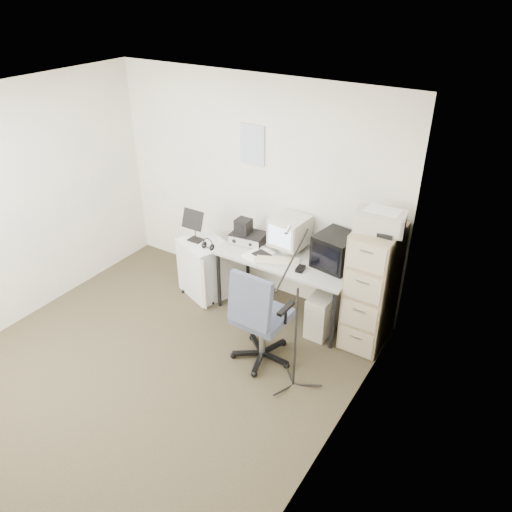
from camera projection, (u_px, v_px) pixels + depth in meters
The scene contains 23 objects.
floor at pixel (158, 366), 4.92m from camera, with size 3.60×3.60×0.01m, color #2C261D.
ceiling at pixel (124, 109), 3.67m from camera, with size 3.60×3.60×0.01m, color white.
wall_back at pixel (255, 188), 5.61m from camera, with size 3.60×0.02×2.50m, color white.
wall_left at pixel (13, 209), 5.12m from camera, with size 0.02×3.60×2.50m, color white.
wall_right at pixel (336, 324), 3.47m from camera, with size 0.02×3.60×2.50m, color white.
wall_calendar at pixel (252, 145), 5.37m from camera, with size 0.30×0.02×0.44m, color white.
filing_cabinet at pixel (372, 287), 4.95m from camera, with size 0.40×0.60×1.30m, color gray.
printer at pixel (380, 221), 4.57m from camera, with size 0.45×0.31×0.17m, color #B7B398.
desk at pixel (286, 285), 5.51m from camera, with size 1.50×0.70×0.73m, color gray.
crt_monitor at pixel (290, 234), 5.35m from camera, with size 0.35×0.37×0.39m, color #B7B398.
crt_tv at pixel (336, 250), 5.08m from camera, with size 0.38×0.40×0.35m, color black.
desk_speaker at pixel (315, 254), 5.20m from camera, with size 0.09×0.09×0.16m, color beige.
keyboard at pixel (277, 261), 5.22m from camera, with size 0.47×0.17×0.03m, color #B7B398.
mouse at pixel (300, 269), 5.07m from camera, with size 0.07×0.12×0.04m, color black.
radio_receiver at pixel (248, 238), 5.58m from camera, with size 0.38×0.27×0.11m, color black.
radio_speaker at pixel (243, 226), 5.52m from camera, with size 0.16×0.15×0.16m, color black.
papers at pixel (259, 255), 5.33m from camera, with size 0.22×0.31×0.02m, color white.
pc_tower at pixel (324, 311), 5.30m from camera, with size 0.22×0.50×0.47m, color #B7B398.
office_chair at pixel (262, 314), 4.75m from camera, with size 0.62×0.62×1.07m, color #3D455E.
side_cart at pixel (205, 268), 5.87m from camera, with size 0.55×0.44×0.68m, color silver.
music_stand at pixel (195, 225), 5.64m from camera, with size 0.27×0.14×0.39m, color black.
headphones at pixel (208, 245), 5.54m from camera, with size 0.14×0.14×0.02m, color black.
mic_stand at pixel (296, 324), 4.34m from camera, with size 0.02×0.02×1.41m, color black.
Camera 1 is at (2.80, -2.64, 3.39)m, focal length 35.00 mm.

